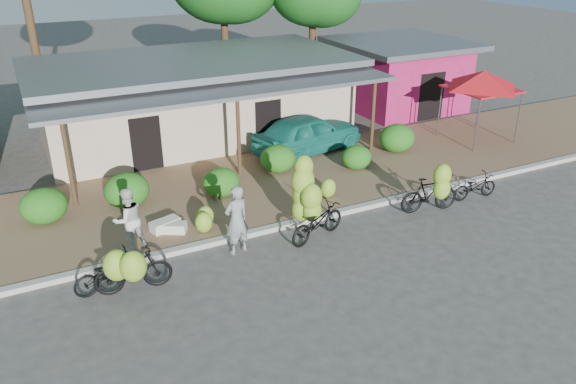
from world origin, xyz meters
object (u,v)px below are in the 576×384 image
vendor (237,220)px  teal_van (308,133)px  bystander (128,219)px  bike_far_right (475,186)px  bike_left (133,270)px  sack_near (165,225)px  bike_center (311,207)px  bike_right (432,191)px  sack_far (173,228)px  bike_far_left (111,271)px  red_canopy (483,80)px

vendor → teal_van: bearing=-146.5°
teal_van → bystander: bearing=106.9°
bike_far_right → bystander: bystander is taller
bike_left → sack_near: 3.03m
bike_center → teal_van: (3.00, 5.76, -0.02)m
bike_left → bike_right: bearing=-82.0°
teal_van → bike_center: bearing=140.0°
sack_far → bike_far_left: bearing=-135.5°
bike_center → sack_far: bearing=45.3°
vendor → bystander: 2.89m
bike_left → bike_right: size_ratio=0.97×
bike_far_right → bike_right: bearing=100.1°
bike_far_left → bike_center: bike_center is taller
bike_left → bike_far_right: size_ratio=1.15×
sack_far → bystander: bystander is taller
red_canopy → sack_far: (-13.57, -2.25, -2.35)m
sack_near → sack_far: 0.30m
sack_near → vendor: size_ratio=0.43×
vendor → teal_van: vendor is taller
bike_center → vendor: bike_center is taller
bike_center → teal_van: size_ratio=0.52×
sack_near → vendor: 2.54m
bike_center → bike_far_right: bike_center is taller
sack_near → bike_right: bearing=-17.4°
vendor → red_canopy: bearing=-176.0°
red_canopy → bike_far_left: bearing=-164.7°
bike_far_left → vendor: vendor is taller
bike_center → bike_right: bike_center is taller
bike_far_left → teal_van: bearing=-64.3°
bike_far_left → bike_right: 9.66m
bike_left → sack_far: bearing=-27.7°
red_canopy → bike_far_left: size_ratio=1.86×
bike_center → bike_far_left: bearing=74.6°
bike_far_left → bike_left: bearing=-134.5°
bike_left → bike_right: bike_right is taller
vendor → bike_far_right: bearing=164.1°
bike_far_left → sack_near: bearing=-49.1°
sack_near → bystander: (-1.12, -0.66, 0.74)m
red_canopy → bike_right: size_ratio=1.77×
red_canopy → sack_far: red_canopy is taller
vendor → bike_left: bearing=-0.5°
bike_left → sack_near: bearing=-22.4°
bike_right → bike_center: bearing=95.4°
bike_far_left → vendor: size_ratio=0.95×
bike_far_right → teal_van: size_ratio=0.36×
bystander → red_canopy: bearing=177.4°
bike_right → teal_van: bike_right is taller
bike_center → bike_left: bearing=78.4°
bike_left → bike_right: (9.19, 0.20, 0.08)m
bike_right → bike_far_right: (1.99, 0.20, -0.31)m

